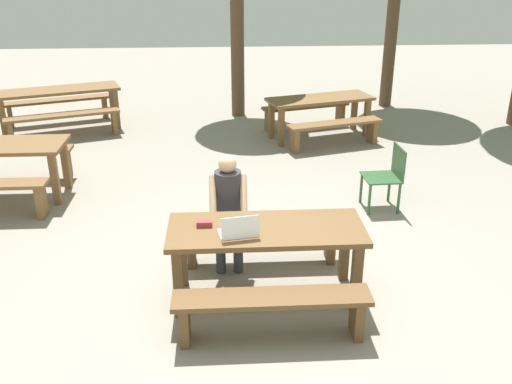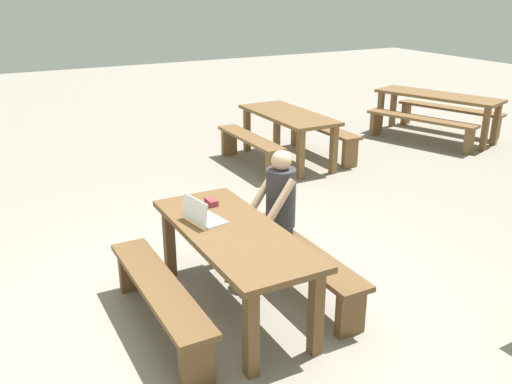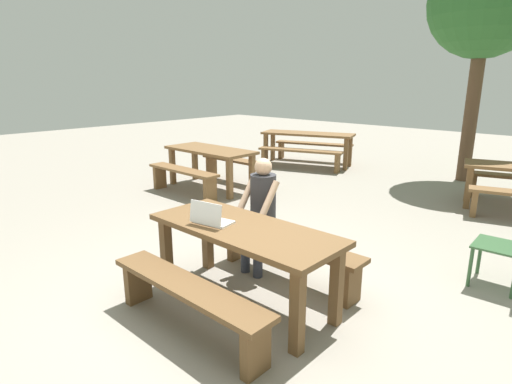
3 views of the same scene
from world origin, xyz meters
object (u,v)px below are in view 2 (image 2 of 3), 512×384
at_px(picnic_table_mid, 288,121).
at_px(picnic_table_distant, 437,101).
at_px(small_pouch, 211,202).
at_px(laptop, 202,216).
at_px(person_seated, 277,207).
at_px(picnic_table_front, 233,243).

bearing_deg(picnic_table_mid, picnic_table_distant, 89.22).
distance_m(small_pouch, picnic_table_distant, 6.20).
height_order(laptop, picnic_table_distant, laptop).
xyz_separation_m(small_pouch, picnic_table_distant, (-2.77, 5.55, -0.12)).
distance_m(small_pouch, person_seated, 0.59).
xyz_separation_m(picnic_table_front, laptop, (-0.26, -0.16, 0.17)).
xyz_separation_m(laptop, picnic_table_mid, (-3.11, 2.73, -0.16)).
distance_m(person_seated, picnic_table_distant, 5.84).
height_order(laptop, small_pouch, laptop).
relative_size(picnic_table_front, laptop, 4.82).
relative_size(person_seated, picnic_table_mid, 0.68).
bearing_deg(picnic_table_mid, picnic_table_front, -37.55).
xyz_separation_m(person_seated, picnic_table_mid, (-3.03, 1.97, -0.06)).
height_order(small_pouch, person_seated, person_seated).
bearing_deg(person_seated, laptop, -83.77).
height_order(small_pouch, picnic_table_mid, small_pouch).
xyz_separation_m(laptop, person_seated, (-0.08, 0.76, -0.10)).
bearing_deg(picnic_table_distant, laptop, -80.86).
distance_m(laptop, picnic_table_distant, 6.54).
bearing_deg(picnic_table_mid, person_seated, -33.23).
height_order(laptop, picnic_table_mid, laptop).
bearing_deg(laptop, picnic_table_mid, -51.23).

